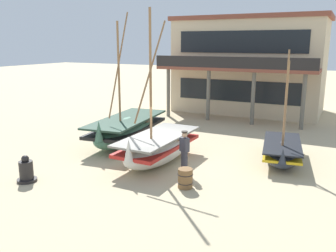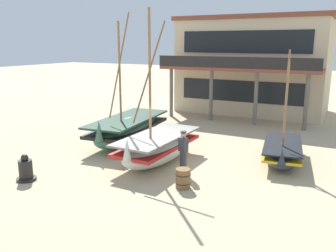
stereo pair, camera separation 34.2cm
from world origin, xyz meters
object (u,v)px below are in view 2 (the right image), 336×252
object	(u,v)px
fishing_boat_far_right	(282,151)
fisherman_by_hull	(183,152)
fishing_boat_near_left	(158,147)
capstan_winch	(26,170)
harbor_building_main	(253,65)
wooden_barrel	(183,178)
fishing_boat_centre_large	(128,129)

from	to	relation	value
fishing_boat_far_right	fisherman_by_hull	distance (m)	4.46
fishing_boat_near_left	capstan_winch	world-z (taller)	fishing_boat_near_left
fisherman_by_hull	harbor_building_main	distance (m)	14.47
capstan_winch	harbor_building_main	xyz separation A→B (m)	(3.61, 17.61, 3.02)
fishing_boat_near_left	harbor_building_main	distance (m)	13.83
harbor_building_main	wooden_barrel	bearing A→B (deg)	-83.28
fishing_boat_near_left	fisherman_by_hull	world-z (taller)	fishing_boat_near_left
fishing_boat_far_right	capstan_winch	xyz separation A→B (m)	(-7.96, -6.54, -0.09)
harbor_building_main	fishing_boat_centre_large	bearing A→B (deg)	-105.08
fishing_boat_near_left	fisherman_by_hull	bearing A→B (deg)	-23.11
fishing_boat_near_left	fishing_boat_centre_large	world-z (taller)	fishing_boat_centre_large
fishing_boat_centre_large	wooden_barrel	distance (m)	6.32
fishing_boat_far_right	capstan_winch	bearing A→B (deg)	-140.60
capstan_winch	wooden_barrel	world-z (taller)	capstan_winch
fishing_boat_centre_large	harbor_building_main	distance (m)	12.35
fishing_boat_centre_large	harbor_building_main	xyz separation A→B (m)	(3.14, 11.64, 2.69)
fishing_boat_near_left	wooden_barrel	size ratio (longest dim) A/B	8.97
fishing_boat_far_right	harbor_building_main	bearing A→B (deg)	111.46
fishing_boat_far_right	fisherman_by_hull	bearing A→B (deg)	-135.36
fishing_boat_near_left	fisherman_by_hull	size ratio (longest dim) A/B	3.72
fisherman_by_hull	wooden_barrel	world-z (taller)	fisherman_by_hull
fisherman_by_hull	capstan_winch	xyz separation A→B (m)	(-4.80, -3.42, -0.44)
fishing_boat_near_left	fishing_boat_centre_large	distance (m)	3.40
fishing_boat_far_right	capstan_winch	distance (m)	10.31
harbor_building_main	fishing_boat_far_right	bearing A→B (deg)	-68.54
wooden_barrel	fishing_boat_near_left	bearing A→B (deg)	137.36
fisherman_by_hull	fishing_boat_centre_large	bearing A→B (deg)	149.41
capstan_winch	fishing_boat_far_right	bearing A→B (deg)	39.40
capstan_winch	harbor_building_main	size ratio (longest dim) A/B	0.09
fishing_boat_centre_large	capstan_winch	size ratio (longest dim) A/B	6.40
fisherman_by_hull	harbor_building_main	size ratio (longest dim) A/B	0.16
fishing_boat_near_left	capstan_winch	size ratio (longest dim) A/B	6.27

